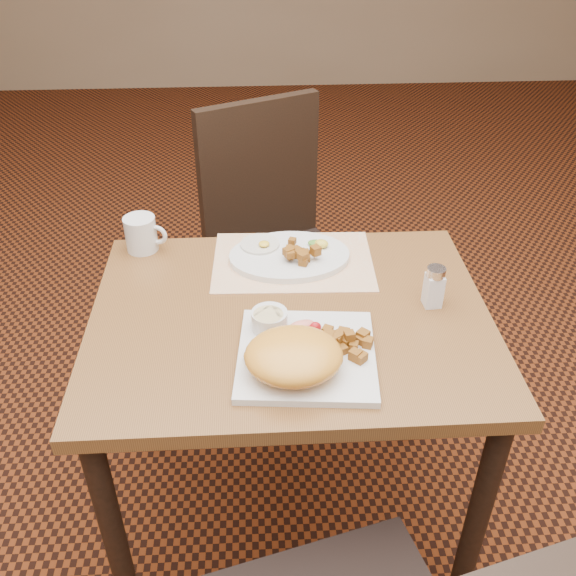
% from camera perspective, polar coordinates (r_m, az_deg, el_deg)
% --- Properties ---
extents(ground, '(8.00, 8.00, 0.00)m').
position_cam_1_polar(ground, '(1.99, 0.17, -19.71)').
color(ground, black).
rests_on(ground, ground).
extents(table, '(0.90, 0.70, 0.75)m').
position_cam_1_polar(table, '(1.51, 0.21, -5.60)').
color(table, brown).
rests_on(table, ground).
extents(chair_far, '(0.56, 0.57, 0.97)m').
position_cam_1_polar(chair_far, '(2.14, -1.12, 4.51)').
color(chair_far, black).
rests_on(chair_far, ground).
extents(placemat, '(0.41, 0.29, 0.00)m').
position_cam_1_polar(placemat, '(1.62, 0.44, 2.40)').
color(placemat, white).
rests_on(placemat, table).
extents(plate_square, '(0.30, 0.30, 0.02)m').
position_cam_1_polar(plate_square, '(1.32, 1.66, -5.99)').
color(plate_square, silver).
rests_on(plate_square, table).
extents(plate_oval, '(0.31, 0.24, 0.02)m').
position_cam_1_polar(plate_oval, '(1.62, 0.13, 2.84)').
color(plate_oval, silver).
rests_on(plate_oval, placemat).
extents(hollandaise_mound, '(0.20, 0.17, 0.07)m').
position_cam_1_polar(hollandaise_mound, '(1.26, 0.42, -6.10)').
color(hollandaise_mound, gold).
rests_on(hollandaise_mound, plate_square).
extents(ramekin, '(0.08, 0.08, 0.04)m').
position_cam_1_polar(ramekin, '(1.37, -1.67, -2.84)').
color(ramekin, silver).
rests_on(ramekin, plate_square).
extents(garnish_sq, '(0.08, 0.05, 0.03)m').
position_cam_1_polar(garnish_sq, '(1.37, 1.55, -3.47)').
color(garnish_sq, '#387223').
rests_on(garnish_sq, plate_square).
extents(fried_egg, '(0.10, 0.10, 0.02)m').
position_cam_1_polar(fried_egg, '(1.65, -2.47, 3.92)').
color(fried_egg, white).
rests_on(fried_egg, plate_oval).
extents(garnish_ov, '(0.06, 0.05, 0.02)m').
position_cam_1_polar(garnish_ov, '(1.65, 2.79, 3.99)').
color(garnish_ov, '#387223').
rests_on(garnish_ov, plate_oval).
extents(salt_shaker, '(0.05, 0.05, 0.10)m').
position_cam_1_polar(salt_shaker, '(1.48, 12.85, 0.17)').
color(salt_shaker, white).
rests_on(salt_shaker, table).
extents(coffee_mug, '(0.11, 0.08, 0.09)m').
position_cam_1_polar(coffee_mug, '(1.69, -12.87, 4.72)').
color(coffee_mug, silver).
rests_on(coffee_mug, table).
extents(home_fries_sq, '(0.12, 0.11, 0.04)m').
position_cam_1_polar(home_fries_sq, '(1.33, 4.90, -4.80)').
color(home_fries_sq, '#955918').
rests_on(home_fries_sq, plate_square).
extents(home_fries_ov, '(0.10, 0.10, 0.04)m').
position_cam_1_polar(home_fries_ov, '(1.59, 0.93, 3.13)').
color(home_fries_ov, '#955918').
rests_on(home_fries_ov, plate_oval).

